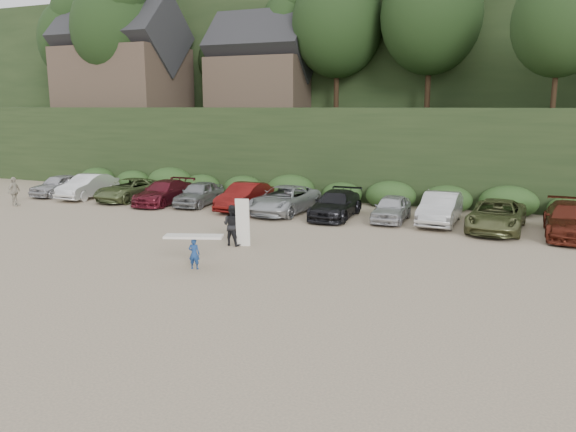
% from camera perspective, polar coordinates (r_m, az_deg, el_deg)
% --- Properties ---
extents(ground, '(120.00, 120.00, 0.00)m').
position_cam_1_polar(ground, '(22.28, -0.95, -4.82)').
color(ground, tan).
rests_on(ground, ground).
extents(hillside_backdrop, '(90.00, 41.50, 28.00)m').
position_cam_1_polar(hillside_backdrop, '(56.47, 14.18, 15.98)').
color(hillside_backdrop, black).
rests_on(hillside_backdrop, ground).
extents(parked_cars, '(39.56, 5.97, 1.65)m').
position_cam_1_polar(parked_cars, '(31.67, 3.57, 1.37)').
color(parked_cars, '#AEADB2').
rests_on(parked_cars, ground).
extents(distant_walker, '(0.65, 1.13, 1.81)m').
position_cam_1_polar(distant_walker, '(38.70, -26.06, 2.24)').
color(distant_walker, '#ACA592').
rests_on(distant_walker, ground).
extents(child_surfer, '(2.28, 1.32, 1.32)m').
position_cam_1_polar(child_surfer, '(21.59, -9.54, -3.03)').
color(child_surfer, navy).
rests_on(child_surfer, ground).
extents(adult_surfer, '(1.36, 0.76, 2.16)m').
position_cam_1_polar(adult_surfer, '(25.02, -5.60, -0.90)').
color(adult_surfer, black).
rests_on(adult_surfer, ground).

